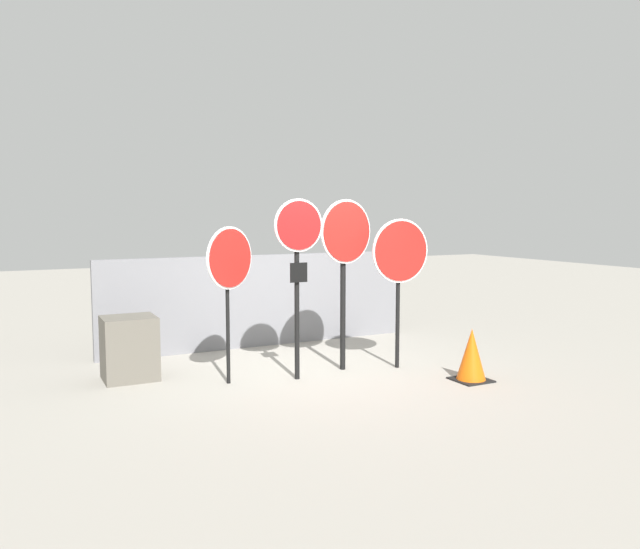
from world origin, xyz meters
The scene contains 8 objects.
ground_plane centered at (0.00, 0.00, 0.00)m, with size 40.00×40.00×0.00m, color gray.
fence_back centered at (0.00, 2.14, 0.79)m, with size 5.49×0.12×1.57m.
stop_sign_0 centered at (-1.26, 0.03, 1.59)m, with size 0.75×0.41×2.10m.
stop_sign_1 centered at (-0.36, -0.19, 1.80)m, with size 0.71×0.13×2.47m.
stop_sign_2 centered at (0.47, -0.01, 1.78)m, with size 0.90×0.22×2.47m.
stop_sign_3 centered at (1.23, -0.28, 1.62)m, with size 0.93×0.12×2.20m.
traffic_cone_0 centered at (1.72, -1.30, 0.36)m, with size 0.48×0.48×0.72m.
storage_crate centered at (-2.42, 0.88, 0.44)m, with size 0.71×0.64×0.87m.
Camera 1 is at (-3.88, -7.79, 2.26)m, focal length 35.00 mm.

